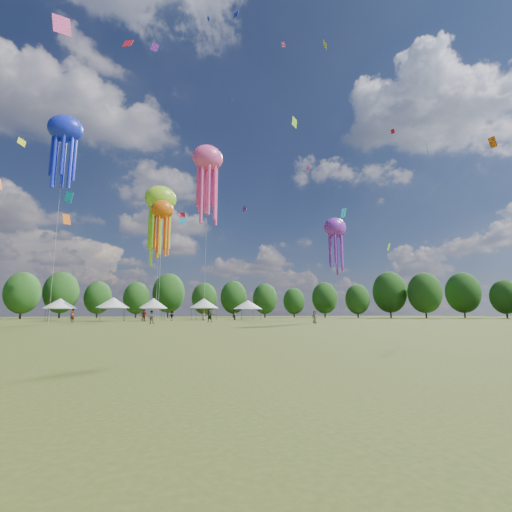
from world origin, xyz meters
name	(u,v)px	position (x,y,z in m)	size (l,w,h in m)	color
ground	(422,340)	(0.00, 0.00, 0.00)	(300.00, 300.00, 0.00)	#384416
spectator_near	(151,317)	(-8.36, 30.76, 0.77)	(0.75, 0.59, 1.55)	gray
spectators_far	(195,316)	(0.04, 44.18, 0.90)	(28.38, 27.68, 1.91)	gray
festival_tents	(164,304)	(-3.22, 54.63, 3.01)	(38.34, 11.28, 4.18)	#47474C
show_kites	(194,190)	(-1.76, 39.41, 19.70)	(42.55, 18.80, 29.94)	#99E025
small_kites	(205,129)	(0.59, 43.39, 32.15)	(72.91, 65.48, 46.11)	#99E025
treeline	(156,287)	(-3.87, 62.51, 6.54)	(201.57, 95.24, 13.43)	#38281C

